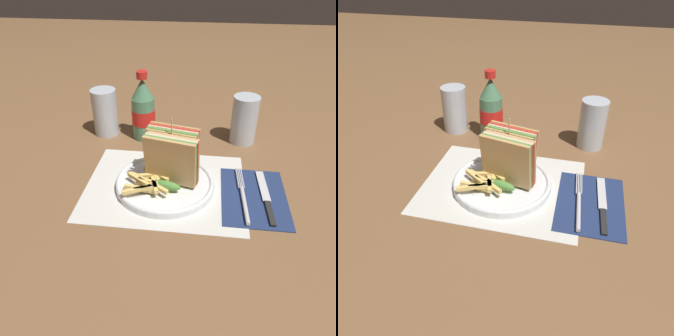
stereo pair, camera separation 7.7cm
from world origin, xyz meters
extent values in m
plane|color=brown|center=(0.00, 0.00, 0.00)|extent=(4.00, 4.00, 0.00)
cube|color=silver|center=(0.00, 0.00, 0.00)|extent=(0.37, 0.30, 0.00)
cylinder|color=white|center=(0.00, 0.00, 0.01)|extent=(0.23, 0.23, 0.01)
torus|color=white|center=(0.00, 0.00, 0.01)|extent=(0.23, 0.23, 0.01)
cube|color=tan|center=(0.01, -0.02, 0.08)|extent=(0.12, 0.05, 0.12)
cube|color=#518E3D|center=(0.01, -0.01, 0.08)|extent=(0.12, 0.05, 0.12)
cube|color=beige|center=(0.02, 0.00, 0.08)|extent=(0.12, 0.05, 0.12)
cube|color=red|center=(0.02, 0.00, 0.08)|extent=(0.12, 0.05, 0.12)
cube|color=tan|center=(0.02, 0.01, 0.08)|extent=(0.12, 0.05, 0.12)
ellipsoid|color=#518E3D|center=(0.01, -0.03, 0.03)|extent=(0.07, 0.03, 0.02)
cube|color=tan|center=(0.01, 0.01, 0.08)|extent=(0.12, 0.05, 0.12)
cube|color=#518E3D|center=(0.01, 0.02, 0.08)|extent=(0.12, 0.05, 0.12)
cube|color=beige|center=(0.01, 0.03, 0.08)|extent=(0.12, 0.05, 0.12)
cube|color=red|center=(0.01, 0.03, 0.08)|extent=(0.12, 0.05, 0.12)
cube|color=tan|center=(0.02, 0.04, 0.08)|extent=(0.12, 0.05, 0.12)
ellipsoid|color=#518E3D|center=(0.01, 0.01, 0.03)|extent=(0.07, 0.03, 0.02)
cylinder|color=tan|center=(0.01, 0.01, 0.10)|extent=(0.00, 0.00, 0.15)
cube|color=#E5C166|center=(-0.05, -0.05, 0.02)|extent=(0.07, 0.02, 0.01)
cube|color=#E5C166|center=(-0.03, -0.01, 0.02)|extent=(0.05, 0.03, 0.01)
cube|color=#E5C166|center=(-0.03, -0.03, 0.02)|extent=(0.06, 0.02, 0.01)
cube|color=#E5C166|center=(-0.05, -0.01, 0.02)|extent=(0.06, 0.04, 0.01)
cube|color=#E5C166|center=(-0.02, 0.00, 0.03)|extent=(0.07, 0.05, 0.01)
cube|color=#E5C166|center=(-0.03, -0.03, 0.03)|extent=(0.05, 0.03, 0.01)
cube|color=#E5C166|center=(-0.01, -0.05, 0.03)|extent=(0.05, 0.04, 0.01)
cube|color=#E5C166|center=(-0.02, -0.04, 0.03)|extent=(0.03, 0.06, 0.01)
cube|color=#E5C166|center=(-0.03, 0.00, 0.03)|extent=(0.04, 0.06, 0.01)
cube|color=#E5C166|center=(-0.04, -0.06, 0.03)|extent=(0.05, 0.02, 0.01)
cube|color=#E5C166|center=(-0.05, -0.06, 0.03)|extent=(0.07, 0.04, 0.01)
cube|color=#E5C166|center=(-0.06, -0.03, 0.03)|extent=(0.06, 0.05, 0.01)
cube|color=#E5C166|center=(-0.03, -0.01, 0.03)|extent=(0.06, 0.02, 0.01)
cube|color=navy|center=(0.21, -0.02, 0.00)|extent=(0.15, 0.21, 0.00)
cylinder|color=silver|center=(0.18, -0.06, 0.01)|extent=(0.01, 0.12, 0.01)
cylinder|color=silver|center=(0.17, 0.04, 0.01)|extent=(0.01, 0.08, 0.00)
cylinder|color=silver|center=(0.17, 0.04, 0.01)|extent=(0.01, 0.08, 0.00)
cylinder|color=silver|center=(0.18, 0.04, 0.01)|extent=(0.01, 0.08, 0.00)
cylinder|color=silver|center=(0.18, 0.04, 0.01)|extent=(0.01, 0.08, 0.00)
cube|color=black|center=(0.23, -0.07, 0.01)|extent=(0.02, 0.08, 0.00)
cube|color=silver|center=(0.23, 0.02, 0.01)|extent=(0.02, 0.11, 0.00)
cylinder|color=#4C7F5B|center=(-0.09, 0.23, 0.06)|extent=(0.07, 0.07, 0.12)
cylinder|color=red|center=(-0.09, 0.23, 0.07)|extent=(0.07, 0.07, 0.04)
cone|color=#4C7F5B|center=(-0.09, 0.23, 0.15)|extent=(0.06, 0.06, 0.06)
cylinder|color=red|center=(-0.09, 0.23, 0.19)|extent=(0.03, 0.03, 0.02)
cylinder|color=silver|center=(0.19, 0.24, 0.07)|extent=(0.07, 0.07, 0.14)
cylinder|color=black|center=(0.19, 0.24, 0.02)|extent=(0.06, 0.06, 0.05)
cylinder|color=silver|center=(-0.21, 0.25, 0.07)|extent=(0.07, 0.07, 0.14)
cylinder|color=black|center=(-0.21, 0.25, 0.04)|extent=(0.06, 0.06, 0.08)
camera|label=1|loc=(0.08, -0.61, 0.48)|focal=35.00mm
camera|label=2|loc=(0.16, -0.60, 0.48)|focal=35.00mm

